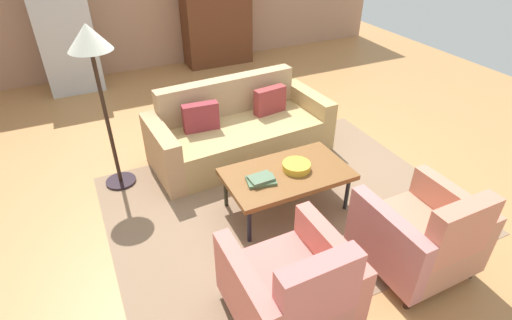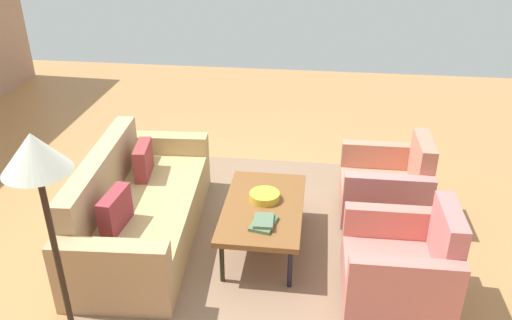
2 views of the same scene
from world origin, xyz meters
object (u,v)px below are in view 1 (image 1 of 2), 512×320
(fruit_bowl, at_px, (296,166))
(cabinet, at_px, (216,14))
(couch, at_px, (238,131))
(book_stack, at_px, (261,180))
(refrigerator, at_px, (64,30))
(floor_lamp, at_px, (92,54))
(armchair_left, at_px, (293,291))
(coffee_table, at_px, (287,175))
(armchair_right, at_px, (423,238))

(fruit_bowl, relative_size, cabinet, 0.15)
(fruit_bowl, bearing_deg, cabinet, 79.11)
(couch, distance_m, book_stack, 1.27)
(refrigerator, relative_size, floor_lamp, 1.08)
(armchair_left, relative_size, refrigerator, 0.48)
(coffee_table, xyz_separation_m, armchair_left, (-0.60, -1.17, -0.05))
(armchair_right, distance_m, cabinet, 5.50)
(coffee_table, xyz_separation_m, refrigerator, (-1.60, 4.19, 0.53))
(floor_lamp, bearing_deg, refrigerator, 93.15)
(floor_lamp, bearing_deg, armchair_left, -70.23)
(coffee_table, relative_size, refrigerator, 0.65)
(fruit_bowl, bearing_deg, book_stack, -174.78)
(couch, bearing_deg, floor_lamp, -2.05)
(armchair_right, xyz_separation_m, refrigerator, (-2.20, 5.36, 0.58))
(refrigerator, bearing_deg, armchair_left, -79.43)
(book_stack, relative_size, cabinet, 0.16)
(refrigerator, bearing_deg, floor_lamp, -86.85)
(refrigerator, bearing_deg, couch, -62.05)
(cabinet, distance_m, floor_lamp, 3.97)
(couch, height_order, coffee_table, couch)
(armchair_right, height_order, fruit_bowl, armchair_right)
(book_stack, bearing_deg, coffee_table, 6.98)
(coffee_table, height_order, book_stack, book_stack)
(couch, distance_m, refrigerator, 3.46)
(armchair_right, bearing_deg, book_stack, 127.98)
(couch, relative_size, coffee_table, 1.79)
(fruit_bowl, bearing_deg, coffee_table, 180.00)
(couch, distance_m, armchair_right, 2.43)
(couch, xyz_separation_m, fruit_bowl, (0.11, -1.19, 0.18))
(armchair_left, relative_size, book_stack, 2.98)
(armchair_left, xyz_separation_m, book_stack, (0.30, 1.13, 0.12))
(couch, bearing_deg, coffee_table, 86.69)
(armchair_right, distance_m, fruit_bowl, 1.28)
(cabinet, relative_size, refrigerator, 0.97)
(couch, relative_size, armchair_left, 2.45)
(coffee_table, height_order, floor_lamp, floor_lamp)
(fruit_bowl, relative_size, refrigerator, 0.15)
(armchair_left, bearing_deg, cabinet, 73.62)
(armchair_left, distance_m, cabinet, 5.70)
(couch, xyz_separation_m, armchair_right, (0.61, -2.35, 0.06))
(cabinet, xyz_separation_m, floor_lamp, (-2.36, -3.15, 0.54))
(armchair_right, height_order, refrigerator, refrigerator)
(refrigerator, height_order, floor_lamp, refrigerator)
(armchair_right, height_order, book_stack, armchair_right)
(coffee_table, bearing_deg, book_stack, -173.02)
(book_stack, relative_size, floor_lamp, 0.17)
(couch, bearing_deg, armchair_left, 72.26)
(armchair_right, bearing_deg, refrigerator, 111.89)
(armchair_left, distance_m, floor_lamp, 2.69)
(coffee_table, bearing_deg, refrigerator, 110.89)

